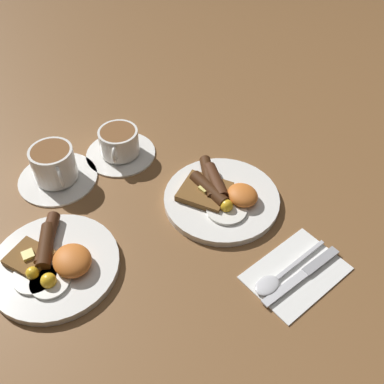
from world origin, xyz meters
The scene contains 8 objects.
ground_plane centered at (0.00, 0.00, 0.00)m, with size 3.00×3.00×0.00m, color brown.
breakfast_plate_near centered at (0.00, 0.00, 0.01)m, with size 0.23×0.23×0.04m.
breakfast_plate_far centered at (0.06, 0.34, 0.01)m, with size 0.23×0.23×0.05m.
teacup_near centered at (0.25, 0.09, 0.03)m, with size 0.16×0.16×0.07m.
teacup_far centered at (0.26, 0.24, 0.03)m, with size 0.17×0.17×0.08m.
napkin centered at (-0.21, 0.01, 0.00)m, with size 0.12×0.17×0.01m, color white.
knife centered at (-0.23, 0.00, 0.01)m, with size 0.02×0.18×0.01m.
spoon centered at (-0.20, 0.05, 0.01)m, with size 0.04×0.17×0.01m.
Camera 1 is at (-0.46, 0.43, 0.67)m, focal length 42.00 mm.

